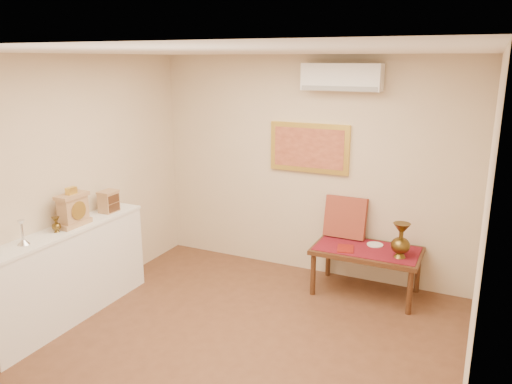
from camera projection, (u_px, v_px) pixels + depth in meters
The scene contains 18 objects.
floor at pixel (223, 359), 4.54m from camera, with size 4.50×4.50×0.00m, color brown.
ceiling at pixel (217, 52), 3.84m from camera, with size 4.50×4.50×0.00m, color white.
wall_back at pixel (309, 167), 6.15m from camera, with size 4.00×0.02×2.70m, color beige.
wall_left at pixel (46, 192), 5.02m from camera, with size 0.02×4.50×2.70m, color beige.
wall_right at pixel (479, 258), 3.36m from camera, with size 0.02×4.50×2.70m, color beige.
candlestick at pixel (22, 232), 4.60m from camera, with size 0.11×0.11×0.24m, color silver, non-canonical shape.
brass_urn_small at pixel (56, 222), 4.93m from camera, with size 0.09×0.09×0.20m, color brown, non-canonical shape.
table_cloth at pixel (367, 249), 5.68m from camera, with size 1.14×0.59×0.01m, color maroon.
brass_urn_tall at pixel (401, 237), 5.37m from camera, with size 0.21×0.21×0.47m, color brown, non-canonical shape.
plate at pixel (375, 245), 5.78m from camera, with size 0.19×0.19×0.01m, color silver.
menu at pixel (345, 249), 5.66m from camera, with size 0.18×0.25×0.01m, color maroon.
cushion at pixel (345, 217), 5.99m from camera, with size 0.50×0.10×0.50m, color maroon.
display_ledge at pixel (68, 274), 5.17m from camera, with size 0.37×2.02×0.98m.
mantel_clock at pixel (73, 209), 5.11m from camera, with size 0.17×0.36×0.41m.
wooden_chest at pixel (109, 201), 5.58m from camera, with size 0.16×0.21×0.24m.
low_table at pixel (367, 254), 5.70m from camera, with size 1.20×0.70×0.55m.
painting at pixel (309, 148), 6.06m from camera, with size 1.00×0.06×0.60m.
ac_unit at pixel (342, 77), 5.59m from camera, with size 0.90×0.25×0.30m.
Camera 1 is at (1.98, -3.47, 2.65)m, focal length 35.00 mm.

